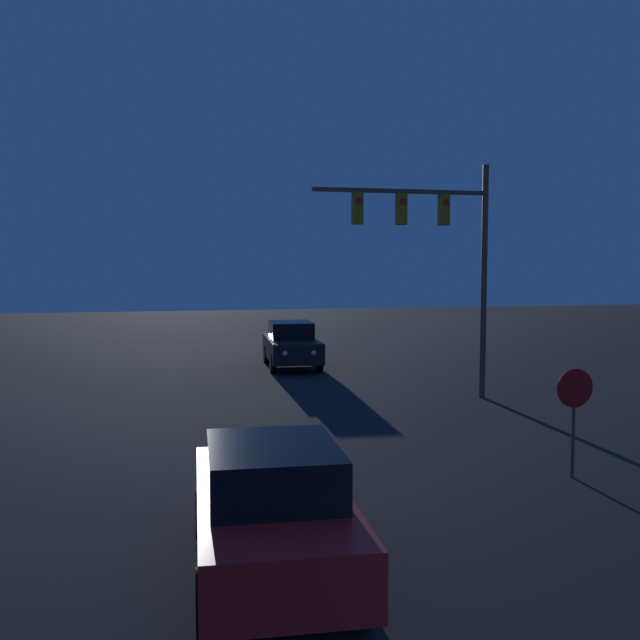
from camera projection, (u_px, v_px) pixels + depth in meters
The scene contains 4 objects.
car_near at pixel (272, 508), 9.14m from camera, with size 2.13×4.68×1.77m.
car_far at pixel (291, 344), 27.76m from camera, with size 2.17×4.69×1.77m.
traffic_signal_mast at pixel (438, 239), 20.79m from camera, with size 5.34×0.30×6.94m.
stop_sign at pixel (574, 402), 13.31m from camera, with size 0.74×0.07×2.07m.
Camera 1 is at (-3.32, -2.22, 4.02)m, focal length 40.00 mm.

